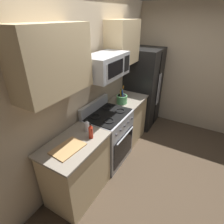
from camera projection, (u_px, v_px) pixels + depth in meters
ground_plane at (140, 170)px, 3.08m from camera, size 16.00×16.00×0.00m
wall_back at (88, 88)px, 2.90m from camera, size 8.00×0.10×2.60m
counter_left at (77, 169)px, 2.50m from camera, size 0.90×0.59×0.91m
range_oven at (108, 137)px, 3.13m from camera, size 0.76×0.63×1.09m
counter_right at (127, 119)px, 3.71m from camera, size 0.72×0.59×0.91m
refrigerator at (143, 88)px, 4.09m from camera, size 0.78×0.70×1.74m
wall_right at (178, 68)px, 3.99m from camera, size 0.10×8.00×2.60m
microwave at (106, 66)px, 2.56m from camera, size 0.75×0.44×0.32m
upper_cabinets_left at (53, 61)px, 1.86m from camera, size 0.89×0.34×0.71m
upper_cabinets_right at (123, 43)px, 3.08m from camera, size 0.71×0.34×0.71m
utensil_crock at (122, 99)px, 3.28m from camera, size 0.19×0.19×0.33m
cutting_board at (68, 148)px, 2.18m from camera, size 0.42×0.30×0.02m
bottle_hot_sauce at (91, 131)px, 2.33m from camera, size 0.06×0.06×0.22m
bottle_vinegar at (87, 126)px, 2.49m from camera, size 0.07×0.07×0.18m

